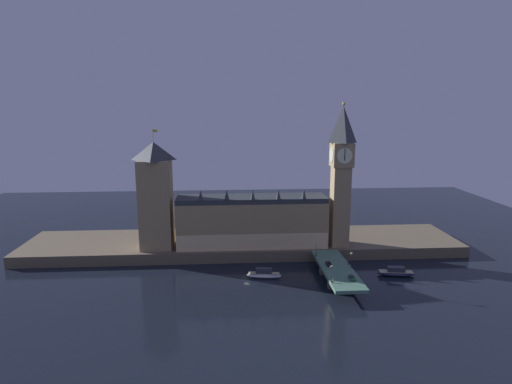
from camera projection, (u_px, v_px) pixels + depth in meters
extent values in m
plane|color=black|center=(247.00, 278.00, 184.62)|extent=(400.00, 400.00, 0.00)
cube|color=brown|center=(243.00, 244.00, 222.24)|extent=(220.00, 42.00, 5.42)
cube|color=#9E845B|center=(252.00, 223.00, 210.09)|extent=(72.57, 17.17, 22.13)
cube|color=beige|center=(253.00, 242.00, 202.96)|extent=(72.57, 0.20, 7.97)
cube|color=#2D3338|center=(252.00, 199.00, 207.68)|extent=(72.57, 15.80, 2.40)
cone|color=#2D3338|center=(201.00, 195.00, 198.22)|extent=(2.40, 2.40, 4.87)
cone|color=#2D3338|center=(227.00, 195.00, 199.03)|extent=(2.40, 2.40, 4.87)
cone|color=#2D3338|center=(253.00, 194.00, 199.83)|extent=(2.40, 2.40, 4.87)
cone|color=#2D3338|center=(278.00, 194.00, 200.63)|extent=(2.40, 2.40, 4.87)
cone|color=#2D3338|center=(304.00, 194.00, 201.44)|extent=(2.40, 2.40, 4.87)
cube|color=#9E845B|center=(340.00, 206.00, 207.89)|extent=(8.30, 8.30, 39.25)
cube|color=#9E845B|center=(342.00, 155.00, 202.92)|extent=(9.79, 9.79, 11.38)
cylinder|color=beige|center=(345.00, 156.00, 198.01)|extent=(7.25, 0.25, 7.25)
cylinder|color=beige|center=(339.00, 153.00, 207.83)|extent=(7.25, 0.25, 7.25)
cylinder|color=beige|center=(352.00, 155.00, 203.25)|extent=(0.25, 7.25, 7.25)
cylinder|color=beige|center=(331.00, 155.00, 202.59)|extent=(0.25, 7.25, 7.25)
cube|color=black|center=(345.00, 155.00, 197.72)|extent=(0.36, 0.10, 5.44)
pyramid|color=#2D3338|center=(343.00, 124.00, 200.12)|extent=(9.79, 9.79, 17.15)
sphere|color=gold|center=(344.00, 104.00, 198.28)|extent=(1.60, 1.60, 1.60)
cube|color=#9E845B|center=(156.00, 204.00, 204.85)|extent=(14.86, 14.86, 42.79)
pyramid|color=#2D3338|center=(154.00, 151.00, 199.82)|extent=(15.15, 15.15, 8.42)
cylinder|color=#99999E|center=(153.00, 135.00, 198.41)|extent=(0.24, 0.24, 6.00)
cube|color=gold|center=(155.00, 131.00, 198.07)|extent=(2.00, 0.08, 1.20)
cube|color=#4C7560|center=(337.00, 269.00, 181.28)|extent=(12.89, 46.00, 1.40)
cube|color=brown|center=(341.00, 283.00, 174.34)|extent=(10.96, 3.20, 4.24)
cube|color=brown|center=(332.00, 269.00, 189.34)|extent=(10.96, 3.20, 4.24)
cube|color=black|center=(329.00, 264.00, 183.83)|extent=(1.95, 4.77, 0.88)
cube|color=black|center=(329.00, 263.00, 183.70)|extent=(1.60, 2.15, 0.45)
cylinder|color=black|center=(326.00, 263.00, 185.27)|extent=(0.22, 0.64, 0.64)
cylinder|color=black|center=(330.00, 263.00, 185.39)|extent=(0.22, 0.64, 0.64)
cylinder|color=black|center=(327.00, 266.00, 182.38)|extent=(0.22, 0.64, 0.64)
cylinder|color=black|center=(332.00, 266.00, 182.50)|extent=(0.22, 0.64, 0.64)
cube|color=#235633|center=(352.00, 278.00, 169.22)|extent=(1.78, 4.74, 0.83)
cube|color=black|center=(352.00, 276.00, 169.09)|extent=(1.46, 2.13, 0.45)
cylinder|color=black|center=(355.00, 280.00, 167.89)|extent=(0.22, 0.64, 0.64)
cylinder|color=black|center=(351.00, 280.00, 167.78)|extent=(0.22, 0.64, 0.64)
cylinder|color=black|center=(353.00, 277.00, 170.77)|extent=(0.22, 0.64, 0.64)
cylinder|color=black|center=(349.00, 277.00, 170.66)|extent=(0.22, 0.64, 0.64)
cylinder|color=black|center=(333.00, 282.00, 165.66)|extent=(0.28, 0.28, 0.82)
cylinder|color=gray|center=(333.00, 280.00, 165.51)|extent=(0.38, 0.38, 0.68)
sphere|color=tan|center=(333.00, 279.00, 165.42)|extent=(0.22, 0.22, 0.22)
cylinder|color=black|center=(348.00, 264.00, 184.07)|extent=(0.28, 0.28, 0.85)
cylinder|color=#47384C|center=(348.00, 263.00, 183.92)|extent=(0.38, 0.38, 0.71)
sphere|color=tan|center=(348.00, 262.00, 183.83)|extent=(0.23, 0.23, 0.23)
cylinder|color=black|center=(316.00, 255.00, 195.97)|extent=(0.28, 0.28, 0.81)
cylinder|color=brown|center=(316.00, 253.00, 195.83)|extent=(0.38, 0.38, 0.68)
sphere|color=tan|center=(316.00, 252.00, 195.74)|extent=(0.22, 0.22, 0.22)
cylinder|color=#2D3333|center=(331.00, 282.00, 166.29)|extent=(0.56, 0.56, 0.50)
cylinder|color=#2D3333|center=(331.00, 274.00, 165.69)|extent=(0.18, 0.18, 5.60)
sphere|color=#F9E5A3|center=(332.00, 266.00, 165.04)|extent=(0.60, 0.60, 0.60)
sphere|color=#F9E5A3|center=(331.00, 267.00, 165.07)|extent=(0.44, 0.44, 0.44)
sphere|color=#F9E5A3|center=(333.00, 267.00, 165.13)|extent=(0.44, 0.44, 0.44)
cylinder|color=#2D3333|center=(351.00, 267.00, 181.50)|extent=(0.56, 0.56, 0.50)
cylinder|color=#2D3333|center=(351.00, 260.00, 180.92)|extent=(0.18, 0.18, 5.44)
sphere|color=#F9E5A3|center=(352.00, 253.00, 180.28)|extent=(0.60, 0.60, 0.60)
sphere|color=#F9E5A3|center=(351.00, 254.00, 180.31)|extent=(0.44, 0.44, 0.44)
sphere|color=#F9E5A3|center=(353.00, 254.00, 180.37)|extent=(0.44, 0.44, 0.44)
cylinder|color=#2D3333|center=(316.00, 256.00, 195.09)|extent=(0.56, 0.56, 0.50)
cylinder|color=#2D3333|center=(316.00, 249.00, 194.49)|extent=(0.18, 0.18, 5.60)
sphere|color=#F9E5A3|center=(316.00, 242.00, 193.84)|extent=(0.60, 0.60, 0.60)
sphere|color=#F9E5A3|center=(315.00, 243.00, 193.88)|extent=(0.44, 0.44, 0.44)
sphere|color=#F9E5A3|center=(317.00, 243.00, 193.94)|extent=(0.44, 0.44, 0.44)
ellipsoid|color=white|center=(264.00, 275.00, 184.66)|extent=(15.50, 5.90, 2.20)
cube|color=tan|center=(264.00, 273.00, 184.46)|extent=(13.60, 4.90, 0.24)
cube|color=#2D333D|center=(264.00, 271.00, 184.22)|extent=(7.07, 3.28, 2.20)
ellipsoid|color=#1E2842|center=(396.00, 273.00, 187.08)|extent=(16.77, 7.23, 2.01)
cube|color=tan|center=(396.00, 272.00, 186.90)|extent=(14.70, 5.97, 0.24)
cube|color=#2D333D|center=(396.00, 269.00, 186.68)|extent=(7.67, 4.07, 2.01)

